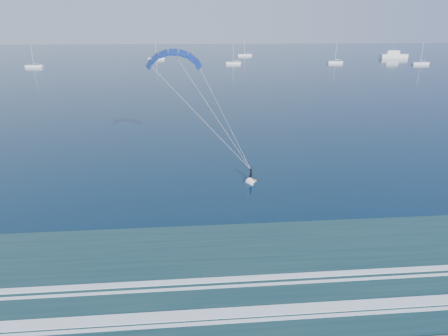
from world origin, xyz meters
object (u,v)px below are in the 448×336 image
sailboat_1 (34,66)px  sailboat_5 (335,62)px  sailboat_3 (233,63)px  motor_yacht (393,55)px  sailboat_4 (245,55)px  sailboat_6 (420,63)px  kitesurfer_rig (215,116)px  sailboat_2 (156,58)px

sailboat_1 → sailboat_5: sailboat_5 is taller
sailboat_1 → sailboat_3: sailboat_1 is taller
motor_yacht → sailboat_3: bearing=-163.0°
sailboat_3 → sailboat_4: (14.37, 59.49, 0.01)m
motor_yacht → sailboat_6: sailboat_6 is taller
kitesurfer_rig → sailboat_2: kitesurfer_rig is taller
sailboat_2 → sailboat_6: bearing=-17.6°
sailboat_2 → sailboat_5: (98.71, -33.95, -0.01)m
motor_yacht → sailboat_4: 94.86m
sailboat_3 → sailboat_5: bearing=-0.5°
kitesurfer_rig → sailboat_3: kitesurfer_rig is taller
sailboat_5 → sailboat_6: size_ratio=0.94×
sailboat_4 → sailboat_5: 72.89m
kitesurfer_rig → sailboat_6: 199.71m
sailboat_1 → sailboat_2: size_ratio=0.87×
sailboat_4 → sailboat_5: sailboat_4 is taller
sailboat_1 → sailboat_5: size_ratio=1.00×
sailboat_2 → sailboat_3: 54.44m
motor_yacht → sailboat_6: bearing=-99.2°
sailboat_4 → sailboat_1: bearing=-148.7°
motor_yacht → kitesurfer_rig: bearing=-121.9°
kitesurfer_rig → sailboat_3: bearing=82.9°
sailboat_5 → kitesurfer_rig: bearing=-114.3°
sailboat_1 → sailboat_3: bearing=5.5°
sailboat_5 → sailboat_3: bearing=179.5°
motor_yacht → sailboat_2: sailboat_2 is taller
sailboat_4 → sailboat_2: bearing=-155.6°
sailboat_2 → sailboat_3: sailboat_2 is taller
kitesurfer_rig → motor_yacht: bearing=58.1°
sailboat_1 → sailboat_6: 197.47m
motor_yacht → sailboat_3: size_ratio=1.55×
sailboat_4 → sailboat_6: 109.71m
sailboat_1 → sailboat_2: (56.35, 42.96, 0.01)m
sailboat_1 → sailboat_4: (113.67, 69.01, 0.01)m
sailboat_1 → sailboat_3: (99.30, 9.51, 0.00)m
sailboat_2 → sailboat_5: bearing=-19.0°
sailboat_2 → sailboat_3: (42.95, -33.45, -0.01)m
sailboat_6 → kitesurfer_rig: bearing=-126.7°
sailboat_3 → sailboat_1: bearing=-174.5°
kitesurfer_rig → motor_yacht: size_ratio=1.07×
kitesurfer_rig → sailboat_6: size_ratio=1.56×
kitesurfer_rig → sailboat_3: (21.20, 171.20, -8.71)m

